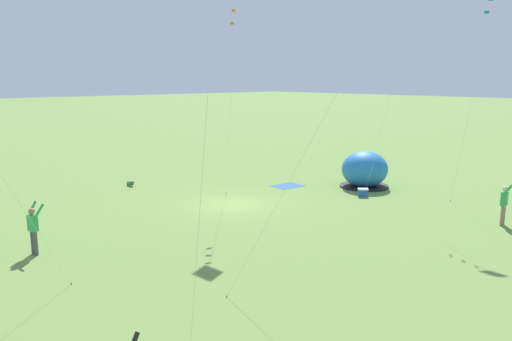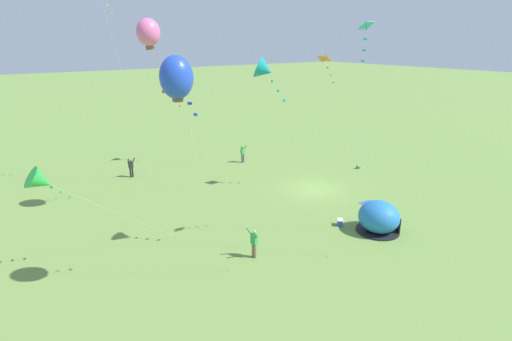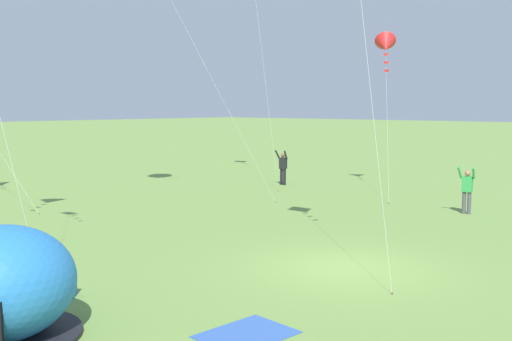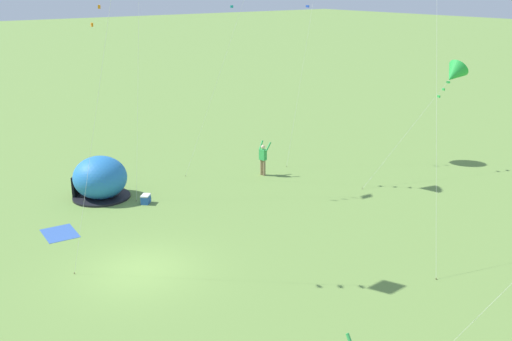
{
  "view_description": "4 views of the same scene",
  "coord_description": "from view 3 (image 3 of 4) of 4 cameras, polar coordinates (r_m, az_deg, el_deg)",
  "views": [
    {
      "loc": [
        15.54,
        18.73,
        6.25
      ],
      "look_at": [
        0.6,
        2.33,
        2.12
      ],
      "focal_mm": 35.0,
      "sensor_mm": 36.0,
      "label": 1
    },
    {
      "loc": [
        -23.08,
        22.25,
        12.05
      ],
      "look_at": [
        1.81,
        4.79,
        2.05
      ],
      "focal_mm": 28.0,
      "sensor_mm": 36.0,
      "label": 2
    },
    {
      "loc": [
        -13.06,
        -8.44,
        4.24
      ],
      "look_at": [
        1.97,
        4.84,
        2.07
      ],
      "focal_mm": 42.0,
      "sensor_mm": 36.0,
      "label": 3
    },
    {
      "loc": [
        18.59,
        -8.61,
        10.28
      ],
      "look_at": [
        2.88,
        3.23,
        4.0
      ],
      "focal_mm": 42.0,
      "sensor_mm": 36.0,
      "label": 4
    }
  ],
  "objects": [
    {
      "name": "picnic_blanket",
      "position": [
        11.55,
        -0.91,
        -15.35
      ],
      "size": [
        1.8,
        1.44,
        0.01
      ],
      "primitive_type": "cube",
      "rotation": [
        0.0,
        0.0,
        -0.09
      ],
      "color": "#3359A5",
      "rests_on": "ground"
    },
    {
      "name": "person_center_field",
      "position": [
        24.96,
        19.46,
        -1.65
      ],
      "size": [
        0.51,
        0.68,
        1.89
      ],
      "color": "#4C4C51",
      "rests_on": "ground"
    },
    {
      "name": "kite_red",
      "position": [
        31.0,
        12.25,
        11.58
      ],
      "size": [
        4.64,
        3.28,
        7.91
      ],
      "color": "silver",
      "rests_on": "ground"
    },
    {
      "name": "person_arms_raised",
      "position": [
        32.22,
        2.58,
        0.39
      ],
      "size": [
        0.5,
        0.68,
        1.89
      ],
      "color": "black",
      "rests_on": "ground"
    },
    {
      "name": "ground_plane",
      "position": [
        16.12,
        8.39,
        -9.16
      ],
      "size": [
        300.0,
        300.0,
        0.0
      ],
      "primitive_type": "plane",
      "color": "olive"
    },
    {
      "name": "popup_tent",
      "position": [
        11.96,
        -23.14,
        -10.09
      ],
      "size": [
        2.81,
        2.81,
        2.1
      ],
      "color": "#2672BF",
      "rests_on": "ground"
    },
    {
      "name": "cooler_box",
      "position": [
        14.27,
        -17.87,
        -10.5
      ],
      "size": [
        0.63,
        0.64,
        0.44
      ],
      "color": "#2659B2",
      "rests_on": "ground"
    }
  ]
}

